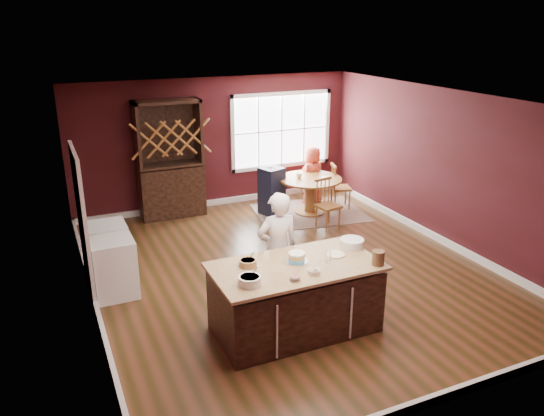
{
  "coord_description": "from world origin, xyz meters",
  "views": [
    {
      "loc": [
        -3.39,
        -6.9,
        3.79
      ],
      "look_at": [
        -0.24,
        0.1,
        1.05
      ],
      "focal_mm": 35.0,
      "sensor_mm": 36.0,
      "label": 1
    }
  ],
  "objects_px": {
    "layer_cake": "(297,257)",
    "chair_north": "(311,180)",
    "chair_east": "(341,186)",
    "seated_woman": "(312,176)",
    "dryer": "(108,251)",
    "dining_table": "(310,188)",
    "washer": "(114,268)",
    "toddler": "(270,175)",
    "high_chair": "(272,190)",
    "kitchen_island": "(295,299)",
    "hutch": "(170,160)",
    "chair_south": "(328,204)",
    "baker": "(278,249)"
  },
  "relations": [
    {
      "from": "kitchen_island",
      "to": "chair_north",
      "type": "distance_m",
      "value": 5.23
    },
    {
      "from": "chair_south",
      "to": "toddler",
      "type": "xyz_separation_m",
      "value": [
        -0.68,
        1.23,
        0.32
      ]
    },
    {
      "from": "baker",
      "to": "hutch",
      "type": "relative_size",
      "value": 0.7
    },
    {
      "from": "hutch",
      "to": "dining_table",
      "type": "bearing_deg",
      "value": -21.66
    },
    {
      "from": "kitchen_island",
      "to": "layer_cake",
      "type": "height_order",
      "value": "layer_cake"
    },
    {
      "from": "washer",
      "to": "dryer",
      "type": "distance_m",
      "value": 0.64
    },
    {
      "from": "dining_table",
      "to": "kitchen_island",
      "type": "bearing_deg",
      "value": -120.5
    },
    {
      "from": "toddler",
      "to": "dryer",
      "type": "xyz_separation_m",
      "value": [
        -3.44,
        -1.62,
        -0.38
      ]
    },
    {
      "from": "chair_south",
      "to": "dryer",
      "type": "height_order",
      "value": "chair_south"
    },
    {
      "from": "toddler",
      "to": "washer",
      "type": "bearing_deg",
      "value": -146.75
    },
    {
      "from": "kitchen_island",
      "to": "layer_cake",
      "type": "distance_m",
      "value": 0.55
    },
    {
      "from": "dryer",
      "to": "toddler",
      "type": "bearing_deg",
      "value": 25.15
    },
    {
      "from": "kitchen_island",
      "to": "hutch",
      "type": "xyz_separation_m",
      "value": [
        -0.37,
        4.83,
        0.73
      ]
    },
    {
      "from": "layer_cake",
      "to": "hutch",
      "type": "height_order",
      "value": "hutch"
    },
    {
      "from": "chair_east",
      "to": "chair_north",
      "type": "height_order",
      "value": "chair_east"
    },
    {
      "from": "layer_cake",
      "to": "toddler",
      "type": "relative_size",
      "value": 1.14
    },
    {
      "from": "dining_table",
      "to": "seated_woman",
      "type": "xyz_separation_m",
      "value": [
        0.33,
        0.52,
        0.09
      ]
    },
    {
      "from": "dining_table",
      "to": "baker",
      "type": "bearing_deg",
      "value": -125.04
    },
    {
      "from": "chair_east",
      "to": "hutch",
      "type": "relative_size",
      "value": 0.41
    },
    {
      "from": "chair_north",
      "to": "toddler",
      "type": "xyz_separation_m",
      "value": [
        -1.16,
        -0.37,
        0.35
      ]
    },
    {
      "from": "high_chair",
      "to": "washer",
      "type": "relative_size",
      "value": 1.18
    },
    {
      "from": "high_chair",
      "to": "dryer",
      "type": "height_order",
      "value": "high_chair"
    },
    {
      "from": "seated_woman",
      "to": "chair_east",
      "type": "bearing_deg",
      "value": 106.59
    },
    {
      "from": "layer_cake",
      "to": "high_chair",
      "type": "height_order",
      "value": "layer_cake"
    },
    {
      "from": "layer_cake",
      "to": "chair_north",
      "type": "distance_m",
      "value": 5.16
    },
    {
      "from": "chair_east",
      "to": "high_chair",
      "type": "relative_size",
      "value": 0.95
    },
    {
      "from": "baker",
      "to": "high_chair",
      "type": "height_order",
      "value": "baker"
    },
    {
      "from": "chair_east",
      "to": "layer_cake",
      "type": "bearing_deg",
      "value": 158.26
    },
    {
      "from": "chair_south",
      "to": "washer",
      "type": "bearing_deg",
      "value": -175.63
    },
    {
      "from": "chair_south",
      "to": "hutch",
      "type": "distance_m",
      "value": 3.24
    },
    {
      "from": "seated_woman",
      "to": "hutch",
      "type": "relative_size",
      "value": 0.54
    },
    {
      "from": "dining_table",
      "to": "washer",
      "type": "xyz_separation_m",
      "value": [
        -4.19,
        -1.91,
        -0.1
      ]
    },
    {
      "from": "baker",
      "to": "hutch",
      "type": "distance_m",
      "value": 4.13
    },
    {
      "from": "kitchen_island",
      "to": "chair_north",
      "type": "xyz_separation_m",
      "value": [
        2.64,
        4.51,
        0.02
      ]
    },
    {
      "from": "seated_woman",
      "to": "dryer",
      "type": "height_order",
      "value": "seated_woman"
    },
    {
      "from": "dining_table",
      "to": "seated_woman",
      "type": "bearing_deg",
      "value": 57.27
    },
    {
      "from": "hutch",
      "to": "dryer",
      "type": "relative_size",
      "value": 2.69
    },
    {
      "from": "washer",
      "to": "dryer",
      "type": "relative_size",
      "value": 0.99
    },
    {
      "from": "dining_table",
      "to": "hutch",
      "type": "bearing_deg",
      "value": 158.34
    },
    {
      "from": "baker",
      "to": "chair_east",
      "type": "distance_m",
      "value": 4.25
    },
    {
      "from": "chair_south",
      "to": "dryer",
      "type": "xyz_separation_m",
      "value": [
        -4.12,
        -0.39,
        -0.05
      ]
    },
    {
      "from": "hutch",
      "to": "toddler",
      "type": "bearing_deg",
      "value": -20.25
    },
    {
      "from": "high_chair",
      "to": "toddler",
      "type": "xyz_separation_m",
      "value": [
        -0.02,
        0.07,
        0.3
      ]
    },
    {
      "from": "chair_east",
      "to": "high_chair",
      "type": "distance_m",
      "value": 1.51
    },
    {
      "from": "chair_south",
      "to": "washer",
      "type": "height_order",
      "value": "chair_south"
    },
    {
      "from": "chair_east",
      "to": "dryer",
      "type": "height_order",
      "value": "chair_east"
    },
    {
      "from": "kitchen_island",
      "to": "washer",
      "type": "relative_size",
      "value": 2.43
    },
    {
      "from": "kitchen_island",
      "to": "layer_cake",
      "type": "bearing_deg",
      "value": 57.87
    },
    {
      "from": "chair_south",
      "to": "toddler",
      "type": "distance_m",
      "value": 1.44
    },
    {
      "from": "dining_table",
      "to": "washer",
      "type": "relative_size",
      "value": 1.48
    }
  ]
}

